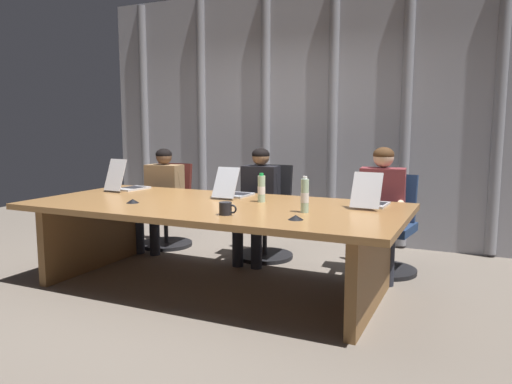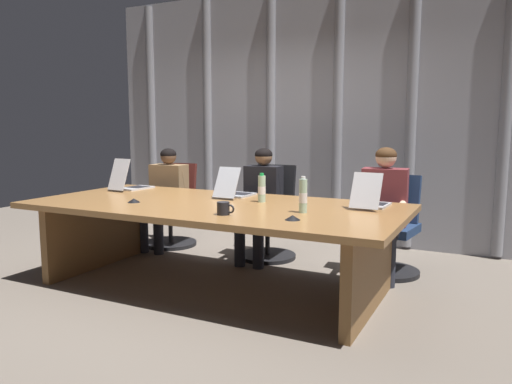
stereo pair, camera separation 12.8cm
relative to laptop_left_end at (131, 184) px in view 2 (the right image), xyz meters
The scene contains 17 objects.
ground_plane 1.53m from the laptop_left_end, 17.75° to the right, with size 10.89×10.89×0.00m, color #6B6056.
conference_table 1.33m from the laptop_left_end, 17.75° to the right, with size 3.20×1.48×0.73m.
curtain_backdrop 2.27m from the laptop_left_end, 54.85° to the left, with size 5.45×0.17×3.06m.
laptop_left_end is the anchor object (origin of this frame).
laptop_left_mid 1.22m from the laptop_left_end, ahead, with size 0.23×0.46×0.29m.
laptop_center 2.50m from the laptop_left_end, ahead, with size 0.25×0.45×0.29m.
office_chair_left_end 0.83m from the laptop_left_end, 90.10° to the left, with size 0.60×0.60×0.95m.
office_chair_left_mid 1.51m from the laptop_left_end, 29.49° to the left, with size 0.60×0.60×0.98m.
office_chair_center 2.66m from the laptop_left_end, 15.67° to the left, with size 0.60×0.60×0.93m.
person_left_end 0.57m from the laptop_left_end, 88.22° to the left, with size 0.43×0.56×1.14m.
person_left_mid 1.35m from the laptop_left_end, 24.01° to the left, with size 0.39×0.56×1.17m.
person_center 2.55m from the laptop_left_end, 12.64° to the left, with size 0.45×0.57×1.20m.
water_bottle_primary 2.15m from the laptop_left_end, 13.05° to the right, with size 0.06×0.06×0.28m.
water_bottle_secondary 1.59m from the laptop_left_end, ahead, with size 0.07×0.07×0.25m.
coffee_mug_near 1.80m from the laptop_left_end, 27.40° to the right, with size 0.14×0.10×0.10m.
conference_mic_left_side 0.89m from the laptop_left_end, 47.68° to the right, with size 0.11×0.11×0.04m, color black.
conference_mic_middle 2.28m from the laptop_left_end, 20.29° to the right, with size 0.11×0.11×0.04m, color black.
Camera 2 is at (2.17, -3.53, 1.39)m, focal length 34.30 mm.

